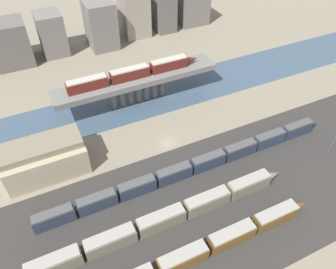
% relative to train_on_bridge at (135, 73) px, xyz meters
% --- Properties ---
extents(ground_plane, '(400.00, 400.00, 0.00)m').
position_rel_train_on_bridge_xyz_m(ground_plane, '(0.68, -23.31, -11.45)').
color(ground_plane, gray).
extents(railbed_yard, '(280.00, 42.00, 0.01)m').
position_rel_train_on_bridge_xyz_m(railbed_yard, '(0.68, -47.31, -11.44)').
color(railbed_yard, '#33302D').
rests_on(railbed_yard, ground).
extents(river_water, '(320.00, 20.39, 0.01)m').
position_rel_train_on_bridge_xyz_m(river_water, '(0.68, -0.00, -11.44)').
color(river_water, '#3D5166').
rests_on(river_water, ground).
extents(bridge, '(55.02, 8.84, 9.63)m').
position_rel_train_on_bridge_xyz_m(bridge, '(0.68, -0.00, -3.75)').
color(bridge, slate).
rests_on(bridge, ground).
extents(train_on_bridge, '(44.83, 3.07, 3.72)m').
position_rel_train_on_bridge_xyz_m(train_on_bridge, '(0.00, 0.00, 0.00)').
color(train_on_bridge, '#5B1E19').
rests_on(train_on_bridge, bridge).
extents(train_yard_near, '(63.67, 3.20, 4.04)m').
position_rel_train_on_bridge_xyz_m(train_yard_near, '(-10.72, -58.04, -9.46)').
color(train_yard_near, brown).
rests_on(train_yard_near, ground).
extents(train_yard_mid, '(64.56, 3.19, 4.12)m').
position_rel_train_on_bridge_xyz_m(train_yard_mid, '(-11.01, -47.60, -9.42)').
color(train_yard_mid, gray).
rests_on(train_yard_mid, ground).
extents(train_yard_far, '(85.72, 2.74, 4.17)m').
position_rel_train_on_bridge_xyz_m(train_yard_far, '(2.56, -36.40, -9.39)').
color(train_yard_far, '#2D384C').
rests_on(train_yard_far, ground).
extents(warehouse_building, '(20.97, 12.00, 10.13)m').
position_rel_train_on_bridge_xyz_m(warehouse_building, '(-33.11, -18.88, -6.63)').
color(warehouse_building, tan).
rests_on(warehouse_building, ground).
extents(signal_tower, '(1.00, 0.98, 12.78)m').
position_rel_train_on_bridge_xyz_m(signal_tower, '(41.99, -45.97, -5.20)').
color(signal_tower, '#4C4C51').
rests_on(signal_tower, ground).
extents(city_block_left, '(13.77, 13.08, 16.97)m').
position_rel_train_on_bridge_xyz_m(city_block_left, '(-34.13, 44.34, -2.96)').
color(city_block_left, '#605B56').
rests_on(city_block_left, ground).
extents(city_block_center, '(9.96, 11.64, 16.91)m').
position_rel_train_on_bridge_xyz_m(city_block_center, '(-18.22, 46.03, -2.99)').
color(city_block_center, slate).
rests_on(city_block_center, ground).
extents(city_block_right, '(11.24, 13.48, 19.25)m').
position_rel_train_on_bridge_xyz_m(city_block_right, '(1.55, 43.52, -1.82)').
color(city_block_right, slate).
rests_on(city_block_right, ground).
extents(city_block_far_right, '(11.30, 12.81, 19.86)m').
position_rel_train_on_bridge_xyz_m(city_block_far_right, '(18.04, 48.17, -1.52)').
color(city_block_far_right, gray).
rests_on(city_block_far_right, ground).
extents(city_block_tall, '(8.64, 12.10, 20.72)m').
position_rel_train_on_bridge_xyz_m(city_block_tall, '(31.83, 47.37, -1.09)').
color(city_block_tall, '#605B56').
rests_on(city_block_tall, ground).
extents(city_block_low, '(13.62, 15.22, 18.27)m').
position_rel_train_on_bridge_xyz_m(city_block_low, '(47.16, 49.89, -2.31)').
color(city_block_low, slate).
rests_on(city_block_low, ground).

